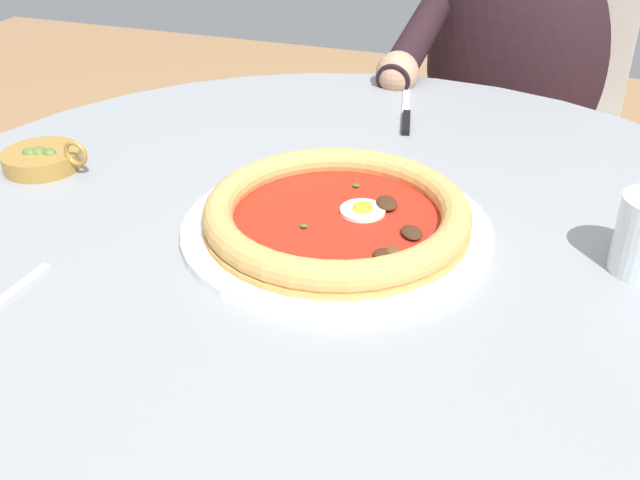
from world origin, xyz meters
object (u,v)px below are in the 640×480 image
Objects in this scene: steak_knife at (405,114)px; diner_person at (500,158)px; dining_table at (335,321)px; pizza_on_plate at (337,219)px; olive_pan at (43,159)px; cafe_chair_diner at (519,125)px.

steak_knife is 0.19× the size of diner_person.
pizza_on_plate reaches higher than dining_table.
pizza_on_plate is 0.40m from olive_pan.
dining_table is 1.26× the size of cafe_chair_diner.
dining_table is 0.93m from cafe_chair_diner.
dining_table is 0.79m from diner_person.
diner_person reaches higher than olive_pan.
olive_pan is 0.14× the size of cafe_chair_diner.
cafe_chair_diner reaches higher than pizza_on_plate.
dining_table is 3.25× the size of pizza_on_plate.
olive_pan is at bearing -5.43° from pizza_on_plate.
diner_person is (-0.10, -0.78, -0.25)m from pizza_on_plate.
olive_pan is (0.40, -0.04, -0.01)m from pizza_on_plate.
diner_person is (-0.10, -0.77, -0.11)m from dining_table.
pizza_on_plate is 2.72× the size of olive_pan.
olive_pan is 1.05m from cafe_chair_diner.
dining_table is 0.38m from steak_knife.
dining_table is at bearing 91.54° from steak_knife.
dining_table is 5.16× the size of steak_knife.
diner_person reaches higher than steak_knife.
olive_pan is at bearing 55.83° from diner_person.
steak_knife is 0.25× the size of cafe_chair_diner.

